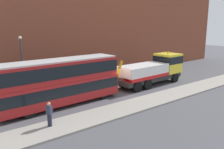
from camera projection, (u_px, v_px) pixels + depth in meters
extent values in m
plane|color=#4C4C51|center=(116.00, 93.00, 24.37)|extent=(120.00, 120.00, 0.00)
cube|color=gray|center=(145.00, 102.00, 21.13)|extent=(60.00, 2.80, 0.15)
cube|color=brown|center=(74.00, 16.00, 29.17)|extent=(60.00, 1.20, 16.00)
cube|color=#2D2D2D|center=(150.00, 78.00, 27.32)|extent=(9.07, 2.51, 0.55)
cube|color=yellow|center=(168.00, 63.00, 29.02)|extent=(2.69, 2.69, 2.30)
cube|color=black|center=(168.00, 59.00, 28.93)|extent=(2.71, 2.71, 0.90)
cube|color=silver|center=(143.00, 71.00, 26.29)|extent=(6.18, 2.81, 1.40)
cube|color=red|center=(143.00, 75.00, 26.40)|extent=(6.19, 2.86, 0.36)
cylinder|color=#B79914|center=(118.00, 73.00, 23.90)|extent=(1.24, 0.32, 2.52)
sphere|color=orange|center=(168.00, 53.00, 28.75)|extent=(0.24, 0.24, 0.24)
cylinder|color=black|center=(160.00, 75.00, 30.28)|extent=(1.17, 0.38, 1.16)
cylinder|color=black|center=(175.00, 78.00, 28.62)|extent=(1.17, 0.38, 1.16)
cylinder|color=black|center=(133.00, 80.00, 27.14)|extent=(1.17, 0.38, 1.16)
cylinder|color=black|center=(148.00, 84.00, 25.48)|extent=(1.17, 0.38, 1.16)
cylinder|color=black|center=(123.00, 83.00, 26.13)|extent=(1.17, 0.38, 1.16)
cylinder|color=black|center=(137.00, 87.00, 24.47)|extent=(1.17, 0.38, 1.16)
cube|color=#AD1E1E|center=(61.00, 91.00, 20.40)|extent=(11.08, 2.87, 1.90)
cube|color=#AD1E1E|center=(60.00, 71.00, 20.02)|extent=(10.86, 2.76, 1.70)
cube|color=black|center=(61.00, 88.00, 20.35)|extent=(10.97, 2.92, 0.90)
cube|color=black|center=(60.00, 70.00, 19.99)|extent=(10.75, 2.91, 1.00)
cube|color=#B2B2B2|center=(60.00, 60.00, 19.82)|extent=(10.63, 2.66, 0.12)
cube|color=yellow|center=(110.00, 69.00, 23.60)|extent=(0.11, 1.50, 0.44)
cylinder|color=black|center=(91.00, 89.00, 23.82)|extent=(1.05, 0.34, 1.04)
cylinder|color=black|center=(104.00, 94.00, 22.20)|extent=(1.05, 0.34, 1.04)
cylinder|color=black|center=(19.00, 104.00, 19.30)|extent=(1.05, 0.34, 1.04)
cylinder|color=black|center=(29.00, 112.00, 17.68)|extent=(1.05, 0.34, 1.04)
cylinder|color=#232333|center=(50.00, 120.00, 15.97)|extent=(0.39, 0.39, 0.85)
cube|color=#2D3347|center=(49.00, 110.00, 15.81)|extent=(0.40, 0.47, 0.62)
sphere|color=tan|center=(49.00, 104.00, 15.72)|extent=(0.24, 0.24, 0.24)
cylinder|color=#38383D|center=(22.00, 66.00, 24.12)|extent=(0.16, 0.16, 5.50)
sphere|color=#EAE5C6|center=(20.00, 38.00, 23.51)|extent=(0.36, 0.36, 0.36)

